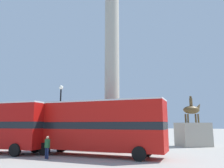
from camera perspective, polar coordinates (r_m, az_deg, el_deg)
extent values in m
plane|color=#ADA89E|center=(23.42, 0.00, -16.51)|extent=(200.00, 200.00, 0.00)
cube|color=#A39E8E|center=(23.36, 0.00, -15.04)|extent=(5.29, 5.29, 1.21)
cube|color=#A39E8E|center=(23.29, 0.00, -12.07)|extent=(3.81, 3.81, 1.21)
cube|color=#A39E8E|center=(23.29, 0.00, -9.09)|extent=(2.33, 2.33, 1.21)
cylinder|color=#A39E8E|center=(24.79, 0.00, 9.78)|extent=(1.60, 1.60, 14.83)
cylinder|color=black|center=(21.23, -19.40, -15.23)|extent=(1.01, 0.33, 1.00)
cylinder|color=black|center=(19.39, -24.02, -15.46)|extent=(1.01, 0.33, 1.00)
cube|color=#B7140F|center=(18.16, -4.48, -14.15)|extent=(11.42, 3.17, 1.61)
cube|color=black|center=(18.12, -4.43, -10.74)|extent=(11.42, 3.12, 0.55)
cube|color=#B7140F|center=(18.14, -4.39, -7.39)|extent=(11.42, 3.17, 1.57)
cube|color=silver|center=(18.20, -4.35, -4.73)|extent=(11.42, 3.17, 0.12)
cylinder|color=black|center=(18.09, 9.13, -16.63)|extent=(1.02, 0.36, 1.00)
cylinder|color=black|center=(15.71, 7.10, -17.66)|extent=(1.02, 0.36, 1.00)
cylinder|color=black|center=(21.26, -12.98, -15.54)|extent=(1.02, 0.36, 1.00)
cylinder|color=black|center=(19.28, -17.27, -15.91)|extent=(1.02, 0.36, 1.00)
cube|color=#A39E8E|center=(27.09, 20.40, -12.25)|extent=(4.20, 3.85, 2.64)
ellipsoid|color=brown|center=(27.10, 20.03, -6.37)|extent=(2.24, 1.83, 0.92)
cone|color=brown|center=(27.67, 21.71, -5.47)|extent=(1.03, 0.89, 0.97)
cylinder|color=brown|center=(27.17, 19.91, -4.46)|extent=(0.36, 0.36, 0.90)
sphere|color=brown|center=(27.23, 19.84, -3.22)|extent=(0.28, 0.28, 0.28)
cylinder|color=brown|center=(27.63, 21.04, -8.38)|extent=(0.20, 0.20, 1.00)
cylinder|color=brown|center=(27.21, 21.63, -8.32)|extent=(0.20, 0.20, 1.00)
cylinder|color=brown|center=(26.94, 18.68, -8.49)|extent=(0.20, 0.20, 1.00)
cylinder|color=brown|center=(26.50, 19.24, -8.43)|extent=(0.20, 0.20, 1.00)
cylinder|color=black|center=(21.53, -13.81, -16.24)|extent=(0.31, 0.31, 0.40)
cylinder|color=black|center=(21.40, -13.50, -9.07)|extent=(0.14, 0.14, 5.78)
sphere|color=white|center=(21.68, -13.16, -0.88)|extent=(0.41, 0.41, 0.41)
cylinder|color=#192347|center=(17.47, -16.88, -16.91)|extent=(0.14, 0.14, 0.79)
cylinder|color=#192347|center=(17.28, -16.43, -17.01)|extent=(0.14, 0.14, 0.79)
cube|color=#1E4C28|center=(17.30, -16.53, -14.64)|extent=(0.46, 0.32, 0.62)
sphere|color=tan|center=(17.27, -16.46, -13.25)|extent=(0.21, 0.21, 0.21)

